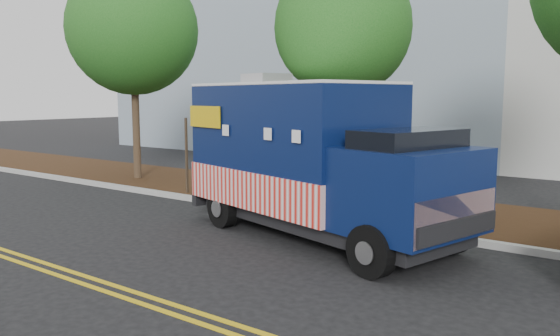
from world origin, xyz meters
The scene contains 9 objects.
ground centered at (0.00, 0.00, 0.00)m, with size 120.00×120.00×0.00m, color black.
curb centered at (0.00, 1.40, 0.07)m, with size 120.00×0.18×0.15m, color #9E9E99.
mulch_strip centered at (0.00, 3.50, 0.07)m, with size 120.00×4.00×0.15m, color #311D0D.
centerline_near centered at (0.00, -4.45, 0.01)m, with size 120.00×0.10×0.01m, color gold.
centerline_far centered at (0.00, -4.70, 0.01)m, with size 120.00×0.10×0.01m, color gold.
tree_a centered at (-8.03, 2.83, 5.29)m, with size 4.47×4.47×7.54m.
tree_b centered at (-0.07, 3.39, 4.86)m, with size 3.70×3.70×6.73m.
sign_post centered at (-4.38, 1.70, 1.20)m, with size 0.06×0.06×2.40m, color #473828.
food_truck centered at (1.02, 0.17, 1.61)m, with size 7.13×4.11×3.56m.
Camera 1 is at (7.41, -9.71, 3.03)m, focal length 35.00 mm.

